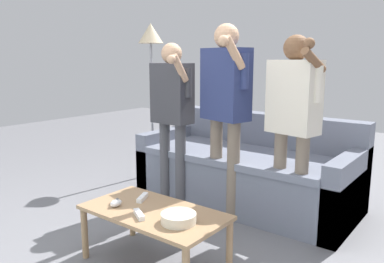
{
  "coord_description": "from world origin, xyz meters",
  "views": [
    {
      "loc": [
        1.79,
        -1.74,
        1.35
      ],
      "look_at": [
        0.1,
        0.44,
        0.83
      ],
      "focal_mm": 35.87,
      "sensor_mm": 36.0,
      "label": 1
    }
  ],
  "objects_px": {
    "couch": "(247,171)",
    "coffee_table": "(154,217)",
    "floor_lamp": "(151,49)",
    "game_remote_nunchuk": "(116,203)",
    "game_remote_wand_near": "(139,214)",
    "snack_bowl": "(179,218)",
    "player_center": "(225,99)",
    "player_right": "(293,112)",
    "game_remote_wand_far": "(142,198)",
    "player_left": "(172,106)"
  },
  "relations": [
    {
      "from": "floor_lamp",
      "to": "game_remote_wand_far",
      "type": "height_order",
      "value": "floor_lamp"
    },
    {
      "from": "player_right",
      "to": "couch",
      "type": "bearing_deg",
      "value": 147.18
    },
    {
      "from": "couch",
      "to": "game_remote_nunchuk",
      "type": "distance_m",
      "value": 1.52
    },
    {
      "from": "coffee_table",
      "to": "game_remote_wand_near",
      "type": "distance_m",
      "value": 0.15
    },
    {
      "from": "player_left",
      "to": "game_remote_wand_near",
      "type": "relative_size",
      "value": 10.2
    },
    {
      "from": "player_center",
      "to": "player_left",
      "type": "bearing_deg",
      "value": -173.69
    },
    {
      "from": "snack_bowl",
      "to": "player_left",
      "type": "relative_size",
      "value": 0.14
    },
    {
      "from": "coffee_table",
      "to": "snack_bowl",
      "type": "relative_size",
      "value": 4.46
    },
    {
      "from": "floor_lamp",
      "to": "player_left",
      "type": "relative_size",
      "value": 1.17
    },
    {
      "from": "coffee_table",
      "to": "game_remote_nunchuk",
      "type": "relative_size",
      "value": 10.87
    },
    {
      "from": "player_right",
      "to": "game_remote_wand_far",
      "type": "relative_size",
      "value": 10.3
    },
    {
      "from": "coffee_table",
      "to": "game_remote_nunchuk",
      "type": "bearing_deg",
      "value": -157.11
    },
    {
      "from": "couch",
      "to": "snack_bowl",
      "type": "xyz_separation_m",
      "value": [
        0.36,
        -1.45,
        0.12
      ]
    },
    {
      "from": "couch",
      "to": "coffee_table",
      "type": "height_order",
      "value": "couch"
    },
    {
      "from": "coffee_table",
      "to": "player_center",
      "type": "xyz_separation_m",
      "value": [
        -0.08,
        0.97,
        0.69
      ]
    },
    {
      "from": "coffee_table",
      "to": "player_left",
      "type": "xyz_separation_m",
      "value": [
        -0.62,
        0.91,
        0.6
      ]
    },
    {
      "from": "game_remote_wand_far",
      "to": "couch",
      "type": "bearing_deg",
      "value": 86.04
    },
    {
      "from": "couch",
      "to": "coffee_table",
      "type": "bearing_deg",
      "value": -85.7
    },
    {
      "from": "game_remote_wand_near",
      "to": "game_remote_wand_far",
      "type": "distance_m",
      "value": 0.3
    },
    {
      "from": "floor_lamp",
      "to": "game_remote_wand_far",
      "type": "xyz_separation_m",
      "value": [
        1.24,
        -1.41,
        -1.07
      ]
    },
    {
      "from": "player_left",
      "to": "game_remote_wand_far",
      "type": "xyz_separation_m",
      "value": [
        0.42,
        -0.81,
        -0.54
      ]
    },
    {
      "from": "player_center",
      "to": "snack_bowl",
      "type": "bearing_deg",
      "value": -71.71
    },
    {
      "from": "couch",
      "to": "player_center",
      "type": "distance_m",
      "value": 0.85
    },
    {
      "from": "floor_lamp",
      "to": "coffee_table",
      "type": "bearing_deg",
      "value": -46.26
    },
    {
      "from": "game_remote_nunchuk",
      "to": "floor_lamp",
      "type": "distance_m",
      "value": 2.26
    },
    {
      "from": "couch",
      "to": "player_left",
      "type": "distance_m",
      "value": 0.96
    },
    {
      "from": "floor_lamp",
      "to": "game_remote_wand_near",
      "type": "bearing_deg",
      "value": -48.69
    },
    {
      "from": "game_remote_wand_near",
      "to": "player_center",
      "type": "bearing_deg",
      "value": 94.32
    },
    {
      "from": "couch",
      "to": "game_remote_wand_near",
      "type": "height_order",
      "value": "couch"
    },
    {
      "from": "couch",
      "to": "floor_lamp",
      "type": "bearing_deg",
      "value": 175.87
    },
    {
      "from": "couch",
      "to": "game_remote_nunchuk",
      "type": "xyz_separation_m",
      "value": [
        -0.14,
        -1.51,
        0.11
      ]
    },
    {
      "from": "couch",
      "to": "player_center",
      "type": "relative_size",
      "value": 1.23
    },
    {
      "from": "game_remote_nunchuk",
      "to": "snack_bowl",
      "type": "bearing_deg",
      "value": 6.29
    },
    {
      "from": "floor_lamp",
      "to": "game_remote_wand_near",
      "type": "xyz_separation_m",
      "value": [
        1.43,
        -1.63,
        -1.07
      ]
    },
    {
      "from": "coffee_table",
      "to": "player_right",
      "type": "height_order",
      "value": "player_right"
    },
    {
      "from": "snack_bowl",
      "to": "game_remote_wand_near",
      "type": "distance_m",
      "value": 0.27
    },
    {
      "from": "couch",
      "to": "floor_lamp",
      "type": "distance_m",
      "value": 1.77
    },
    {
      "from": "floor_lamp",
      "to": "game_remote_nunchuk",
      "type": "bearing_deg",
      "value": -53.45
    },
    {
      "from": "snack_bowl",
      "to": "floor_lamp",
      "type": "xyz_separation_m",
      "value": [
        -1.69,
        1.55,
        1.05
      ]
    },
    {
      "from": "couch",
      "to": "floor_lamp",
      "type": "height_order",
      "value": "floor_lamp"
    },
    {
      "from": "player_left",
      "to": "game_remote_wand_near",
      "type": "height_order",
      "value": "player_left"
    },
    {
      "from": "snack_bowl",
      "to": "game_remote_nunchuk",
      "type": "distance_m",
      "value": 0.5
    },
    {
      "from": "game_remote_nunchuk",
      "to": "player_right",
      "type": "height_order",
      "value": "player_right"
    },
    {
      "from": "snack_bowl",
      "to": "player_center",
      "type": "bearing_deg",
      "value": 108.29
    },
    {
      "from": "player_center",
      "to": "game_remote_wand_near",
      "type": "relative_size",
      "value": 11.16
    },
    {
      "from": "game_remote_nunchuk",
      "to": "player_right",
      "type": "distance_m",
      "value": 1.45
    },
    {
      "from": "snack_bowl",
      "to": "game_remote_wand_near",
      "type": "xyz_separation_m",
      "value": [
        -0.25,
        -0.08,
        -0.01
      ]
    },
    {
      "from": "snack_bowl",
      "to": "game_remote_wand_near",
      "type": "relative_size",
      "value": 1.46
    },
    {
      "from": "player_center",
      "to": "game_remote_wand_far",
      "type": "xyz_separation_m",
      "value": [
        -0.11,
        -0.87,
        -0.63
      ]
    },
    {
      "from": "snack_bowl",
      "to": "floor_lamp",
      "type": "height_order",
      "value": "floor_lamp"
    }
  ]
}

